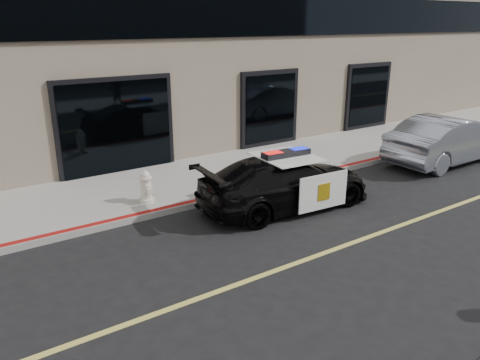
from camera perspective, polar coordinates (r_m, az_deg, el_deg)
ground at (r=9.11m, az=7.68°, el=-9.74°), size 120.00×120.00×0.00m
sidewalk_n at (r=13.11m, az=-7.65°, el=-0.29°), size 60.00×3.50×0.15m
police_car at (r=11.32m, az=5.54°, el=-0.26°), size 2.44×4.66×1.44m
silver_sedan at (r=16.27m, az=24.08°, el=4.51°), size 1.62×4.61×1.52m
fire_hydrant at (r=11.51m, az=-11.36°, el=-0.88°), size 0.36×0.50×0.79m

